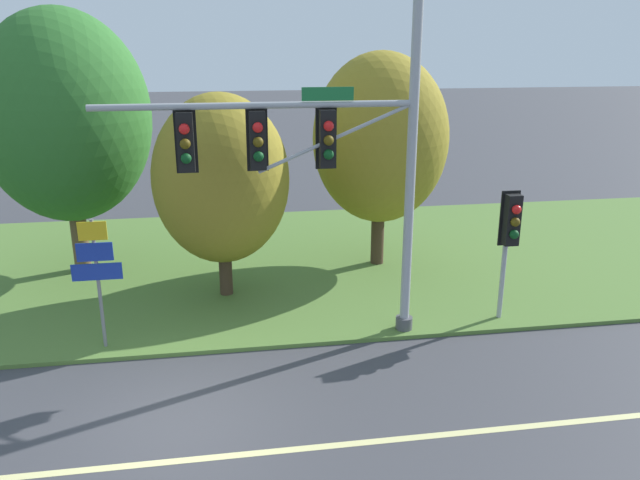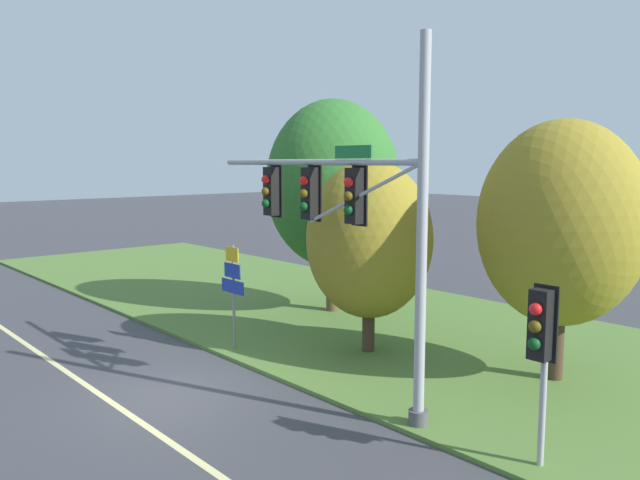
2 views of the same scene
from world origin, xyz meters
The scene contains 9 objects.
ground_plane centered at (0.00, 0.00, 0.00)m, with size 160.00×160.00×0.00m, color #3D3D42.
lane_stripe centered at (0.00, -1.20, 0.00)m, with size 36.00×0.16×0.01m, color beige.
grass_verge centered at (0.00, 8.25, 0.05)m, with size 48.00×11.50×0.10m, color #517533.
traffic_signal_mast centered at (3.12, 2.89, 4.37)m, with size 6.95×0.49×7.82m.
pedestrian_signal_near_kerb centered at (7.69, 2.99, 2.47)m, with size 0.46×0.55×3.25m.
route_sign_post centered at (-1.80, 3.07, 2.02)m, with size 1.07×0.08×2.99m.
tree_nearest_road centered at (-3.28, 8.35, 4.65)m, with size 4.74×4.74×7.53m.
tree_left_of_mast centered at (0.97, 5.78, 3.29)m, with size 3.54×3.54×5.41m.
tree_behind_signpost centered at (5.64, 7.55, 3.96)m, with size 3.98×3.98×6.36m.
Camera 2 is at (12.89, -6.73, 5.43)m, focal length 35.00 mm.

